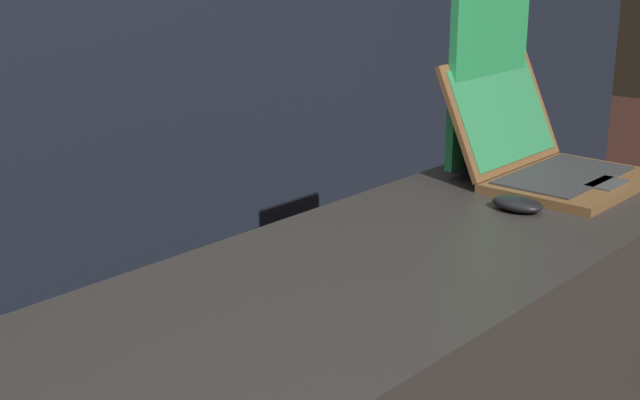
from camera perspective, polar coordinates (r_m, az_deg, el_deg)
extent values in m
cube|color=brown|center=(2.11, 15.84, 1.13)|extent=(0.39, 0.27, 0.02)
cube|color=#2D2D30|center=(2.12, 15.36, 1.55)|extent=(0.34, 0.19, 0.00)
cube|color=#3F3F42|center=(2.07, 17.89, 1.03)|extent=(0.11, 0.06, 0.00)
cube|color=brown|center=(2.17, 11.51, 5.51)|extent=(0.39, 0.13, 0.25)
cube|color=#2D7F4C|center=(2.16, 11.66, 5.57)|extent=(0.35, 0.10, 0.22)
ellipsoid|color=black|center=(1.90, 12.52, -0.24)|extent=(0.07, 0.11, 0.03)
cube|color=black|center=(2.22, 10.41, 2.31)|extent=(0.17, 0.07, 0.02)
cube|color=#268C4C|center=(2.17, 10.76, 8.60)|extent=(0.31, 0.02, 0.47)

